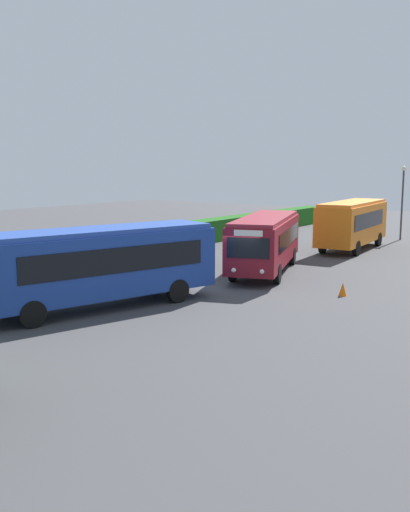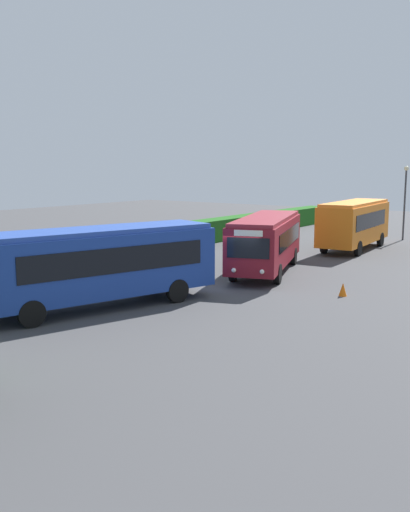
{
  "view_description": "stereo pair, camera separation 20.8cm",
  "coord_description": "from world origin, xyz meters",
  "px_view_note": "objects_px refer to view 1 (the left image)",
  "views": [
    {
      "loc": [
        -23.04,
        -14.27,
        5.71
      ],
      "look_at": [
        -2.13,
        0.68,
        1.66
      ],
      "focal_mm": 40.1,
      "sensor_mm": 36.0,
      "label": 1
    },
    {
      "loc": [
        -22.91,
        -14.44,
        5.71
      ],
      "look_at": [
        -2.13,
        0.68,
        1.66
      ],
      "focal_mm": 40.1,
      "sensor_mm": 36.0,
      "label": 2
    }
  ],
  "objects_px": {
    "bus_maroon": "(265,240)",
    "lamppost": "(403,194)",
    "person_center": "(141,266)",
    "traffic_cone": "(343,289)",
    "bus_blue": "(96,263)",
    "bus_orange": "(352,222)"
  },
  "relations": [
    {
      "from": "bus_orange",
      "to": "traffic_cone",
      "type": "relative_size",
      "value": 14.81
    },
    {
      "from": "person_center",
      "to": "lamppost",
      "type": "xyz_separation_m",
      "value": [
        24.96,
        -4.75,
        2.54
      ]
    },
    {
      "from": "person_center",
      "to": "traffic_cone",
      "type": "relative_size",
      "value": 3.15
    },
    {
      "from": "bus_orange",
      "to": "person_center",
      "type": "relative_size",
      "value": 4.69
    },
    {
      "from": "lamppost",
      "to": "bus_maroon",
      "type": "bearing_deg",
      "value": 174.57
    },
    {
      "from": "lamppost",
      "to": "bus_blue",
      "type": "bearing_deg",
      "value": 173.48
    },
    {
      "from": "lamppost",
      "to": "traffic_cone",
      "type": "bearing_deg",
      "value": -169.58
    },
    {
      "from": "bus_blue",
      "to": "lamppost",
      "type": "relative_size",
      "value": 1.83
    },
    {
      "from": "lamppost",
      "to": "bus_orange",
      "type": "bearing_deg",
      "value": 171.28
    },
    {
      "from": "bus_orange",
      "to": "traffic_cone",
      "type": "xyz_separation_m",
      "value": [
        -13.93,
        -5.03,
        -1.6
      ]
    },
    {
      "from": "bus_orange",
      "to": "person_center",
      "type": "height_order",
      "value": "bus_orange"
    },
    {
      "from": "bus_orange",
      "to": "traffic_cone",
      "type": "distance_m",
      "value": 14.89
    },
    {
      "from": "bus_maroon",
      "to": "bus_orange",
      "type": "xyz_separation_m",
      "value": [
        10.97,
        -0.62,
        0.14
      ]
    },
    {
      "from": "bus_maroon",
      "to": "lamppost",
      "type": "distance_m",
      "value": 18.45
    },
    {
      "from": "bus_blue",
      "to": "person_center",
      "type": "height_order",
      "value": "bus_blue"
    },
    {
      "from": "person_center",
      "to": "lamppost",
      "type": "distance_m",
      "value": 25.53
    },
    {
      "from": "bus_maroon",
      "to": "person_center",
      "type": "height_order",
      "value": "bus_maroon"
    },
    {
      "from": "person_center",
      "to": "traffic_cone",
      "type": "distance_m",
      "value": 9.45
    },
    {
      "from": "bus_blue",
      "to": "traffic_cone",
      "type": "bearing_deg",
      "value": 154.44
    },
    {
      "from": "bus_maroon",
      "to": "person_center",
      "type": "relative_size",
      "value": 5.04
    },
    {
      "from": "bus_orange",
      "to": "person_center",
      "type": "bearing_deg",
      "value": 164.05
    },
    {
      "from": "bus_maroon",
      "to": "person_center",
      "type": "bearing_deg",
      "value": -43.91
    }
  ]
}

